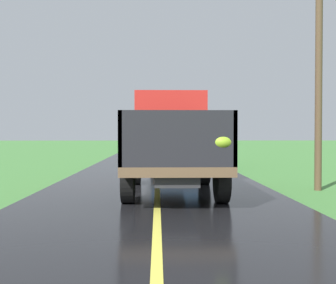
% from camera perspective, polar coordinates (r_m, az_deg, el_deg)
% --- Properties ---
extents(banana_truck_near, '(2.38, 5.87, 2.80)m').
position_cam_1_polar(banana_truck_near, '(11.59, 0.53, 0.36)').
color(banana_truck_near, '#2D2D30').
rests_on(banana_truck_near, road_surface).
extents(banana_truck_far, '(2.38, 5.81, 2.80)m').
position_cam_1_polar(banana_truck_far, '(21.96, 0.74, 0.76)').
color(banana_truck_far, '#2D2D30').
rests_on(banana_truck_far, road_surface).
extents(utility_pole_roadside, '(2.08, 0.20, 7.05)m').
position_cam_1_polar(utility_pole_roadside, '(12.68, 20.27, 11.06)').
color(utility_pole_roadside, brown).
rests_on(utility_pole_roadside, ground).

